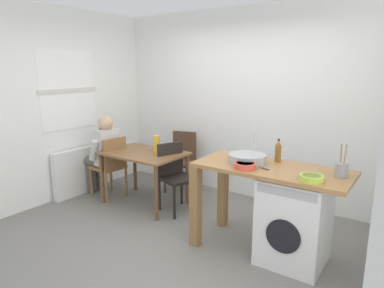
{
  "coord_description": "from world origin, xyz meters",
  "views": [
    {
      "loc": [
        2.18,
        -2.75,
        1.87
      ],
      "look_at": [
        -0.04,
        0.45,
        1.0
      ],
      "focal_mm": 32.13,
      "sensor_mm": 36.0,
      "label": 1
    }
  ],
  "objects_px": {
    "chair_spare_by_wall": "(182,158)",
    "mixing_bowl": "(245,165)",
    "chair_person_seat": "(111,164)",
    "colander": "(312,178)",
    "dining_table": "(144,159)",
    "seated_person": "(104,151)",
    "washing_machine": "(294,220)",
    "vase": "(157,144)",
    "bottle_tall_green": "(278,151)",
    "utensil_crock": "(342,170)",
    "chair_opposite": "(175,173)"
  },
  "relations": [
    {
      "from": "utensil_crock",
      "to": "colander",
      "type": "distance_m",
      "value": 0.33
    },
    {
      "from": "washing_machine",
      "to": "bottle_tall_green",
      "type": "height_order",
      "value": "bottle_tall_green"
    },
    {
      "from": "mixing_bowl",
      "to": "utensil_crock",
      "type": "bearing_deg",
      "value": 17.02
    },
    {
      "from": "vase",
      "to": "seated_person",
      "type": "bearing_deg",
      "value": -167.3
    },
    {
      "from": "chair_spare_by_wall",
      "to": "vase",
      "type": "distance_m",
      "value": 0.76
    },
    {
      "from": "colander",
      "to": "vase",
      "type": "relative_size",
      "value": 0.86
    },
    {
      "from": "dining_table",
      "to": "mixing_bowl",
      "type": "xyz_separation_m",
      "value": [
        1.75,
        -0.46,
        0.31
      ]
    },
    {
      "from": "chair_spare_by_wall",
      "to": "vase",
      "type": "height_order",
      "value": "vase"
    },
    {
      "from": "chair_opposite",
      "to": "washing_machine",
      "type": "height_order",
      "value": "chair_opposite"
    },
    {
      "from": "chair_opposite",
      "to": "vase",
      "type": "relative_size",
      "value": 3.88
    },
    {
      "from": "colander",
      "to": "mixing_bowl",
      "type": "bearing_deg",
      "value": 178.2
    },
    {
      "from": "chair_person_seat",
      "to": "colander",
      "type": "xyz_separation_m",
      "value": [
        2.93,
        -0.38,
        0.44
      ]
    },
    {
      "from": "chair_spare_by_wall",
      "to": "chair_person_seat",
      "type": "bearing_deg",
      "value": 40.14
    },
    {
      "from": "vase",
      "to": "chair_spare_by_wall",
      "type": "bearing_deg",
      "value": 95.81
    },
    {
      "from": "chair_opposite",
      "to": "seated_person",
      "type": "xyz_separation_m",
      "value": [
        -1.19,
        -0.17,
        0.16
      ]
    },
    {
      "from": "dining_table",
      "to": "chair_person_seat",
      "type": "distance_m",
      "value": 0.57
    },
    {
      "from": "dining_table",
      "to": "mixing_bowl",
      "type": "bearing_deg",
      "value": -14.78
    },
    {
      "from": "seated_person",
      "to": "chair_person_seat",
      "type": "bearing_deg",
      "value": -90.0
    },
    {
      "from": "chair_opposite",
      "to": "washing_machine",
      "type": "bearing_deg",
      "value": 97.6
    },
    {
      "from": "chair_spare_by_wall",
      "to": "chair_opposite",
      "type": "bearing_deg",
      "value": 105.36
    },
    {
      "from": "vase",
      "to": "dining_table",
      "type": "bearing_deg",
      "value": -146.31
    },
    {
      "from": "chair_person_seat",
      "to": "bottle_tall_green",
      "type": "height_order",
      "value": "bottle_tall_green"
    },
    {
      "from": "chair_opposite",
      "to": "colander",
      "type": "bearing_deg",
      "value": 92.48
    },
    {
      "from": "chair_person_seat",
      "to": "washing_machine",
      "type": "distance_m",
      "value": 2.75
    },
    {
      "from": "colander",
      "to": "seated_person",
      "type": "bearing_deg",
      "value": 172.84
    },
    {
      "from": "bottle_tall_green",
      "to": "washing_machine",
      "type": "bearing_deg",
      "value": -37.37
    },
    {
      "from": "washing_machine",
      "to": "chair_person_seat",
      "type": "bearing_deg",
      "value": 176.71
    },
    {
      "from": "chair_opposite",
      "to": "seated_person",
      "type": "relative_size",
      "value": 0.75
    },
    {
      "from": "chair_spare_by_wall",
      "to": "mixing_bowl",
      "type": "bearing_deg",
      "value": 129.2
    },
    {
      "from": "dining_table",
      "to": "chair_person_seat",
      "type": "height_order",
      "value": "chair_person_seat"
    },
    {
      "from": "bottle_tall_green",
      "to": "chair_person_seat",
      "type": "bearing_deg",
      "value": -178.66
    },
    {
      "from": "chair_person_seat",
      "to": "colander",
      "type": "height_order",
      "value": "colander"
    },
    {
      "from": "chair_opposite",
      "to": "bottle_tall_green",
      "type": "bearing_deg",
      "value": 103.85
    },
    {
      "from": "chair_person_seat",
      "to": "utensil_crock",
      "type": "relative_size",
      "value": 3.0
    },
    {
      "from": "mixing_bowl",
      "to": "colander",
      "type": "bearing_deg",
      "value": -1.8
    },
    {
      "from": "chair_spare_by_wall",
      "to": "mixing_bowl",
      "type": "xyz_separation_m",
      "value": [
        1.67,
        -1.23,
        0.44
      ]
    },
    {
      "from": "colander",
      "to": "washing_machine",
      "type": "bearing_deg",
      "value": 130.74
    },
    {
      "from": "dining_table",
      "to": "utensil_crock",
      "type": "distance_m",
      "value": 2.6
    },
    {
      "from": "chair_opposite",
      "to": "colander",
      "type": "height_order",
      "value": "colander"
    },
    {
      "from": "dining_table",
      "to": "utensil_crock",
      "type": "relative_size",
      "value": 3.67
    },
    {
      "from": "washing_machine",
      "to": "vase",
      "type": "height_order",
      "value": "vase"
    },
    {
      "from": "washing_machine",
      "to": "bottle_tall_green",
      "type": "xyz_separation_m",
      "value": [
        -0.28,
        0.22,
        0.6
      ]
    },
    {
      "from": "chair_opposite",
      "to": "colander",
      "type": "relative_size",
      "value": 4.5
    },
    {
      "from": "washing_machine",
      "to": "utensil_crock",
      "type": "distance_m",
      "value": 0.67
    },
    {
      "from": "bottle_tall_green",
      "to": "colander",
      "type": "bearing_deg",
      "value": -42.69
    },
    {
      "from": "chair_spare_by_wall",
      "to": "washing_machine",
      "type": "height_order",
      "value": "chair_spare_by_wall"
    },
    {
      "from": "bottle_tall_green",
      "to": "chair_spare_by_wall",
      "type": "bearing_deg",
      "value": 155.91
    },
    {
      "from": "utensil_crock",
      "to": "colander",
      "type": "xyz_separation_m",
      "value": [
        -0.18,
        -0.27,
        -0.04
      ]
    },
    {
      "from": "colander",
      "to": "bottle_tall_green",
      "type": "bearing_deg",
      "value": 137.31
    },
    {
      "from": "bottle_tall_green",
      "to": "colander",
      "type": "relative_size",
      "value": 1.21
    }
  ]
}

